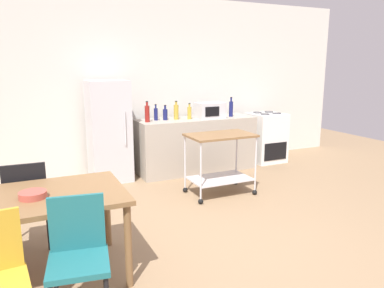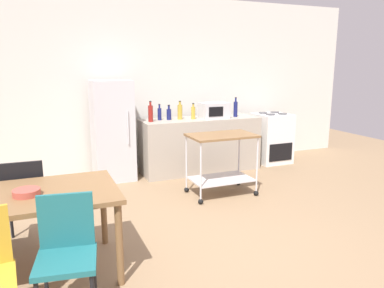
{
  "view_description": "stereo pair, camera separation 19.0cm",
  "coord_description": "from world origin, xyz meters",
  "views": [
    {
      "loc": [
        -1.73,
        -2.91,
        1.78
      ],
      "look_at": [
        0.17,
        1.2,
        0.8
      ],
      "focal_mm": 34.44,
      "sensor_mm": 36.0,
      "label": 1
    },
    {
      "loc": [
        -1.56,
        -2.98,
        1.78
      ],
      "look_at": [
        0.17,
        1.2,
        0.8
      ],
      "focal_mm": 34.44,
      "sensor_mm": 36.0,
      "label": 2
    }
  ],
  "objects": [
    {
      "name": "bottle_soda",
      "position": [
        1.53,
        2.54,
        1.04
      ],
      "size": [
        0.07,
        0.07,
        0.34
      ],
      "color": "navy",
      "rests_on": "kitchen_counter"
    },
    {
      "name": "kitchen_cart",
      "position": [
        0.69,
        1.4,
        0.57
      ],
      "size": [
        0.91,
        0.57,
        0.85
      ],
      "color": "brown",
      "rests_on": "ground_plane"
    },
    {
      "name": "bottle_hot_sauce",
      "position": [
        0.55,
        2.62,
        1.03
      ],
      "size": [
        0.08,
        0.08,
        0.3
      ],
      "color": "gold",
      "rests_on": "kitchen_counter"
    },
    {
      "name": "bottle_sparkling_water",
      "position": [
        0.36,
        2.65,
        1.0
      ],
      "size": [
        0.08,
        0.08,
        0.24
      ],
      "color": "navy",
      "rests_on": "kitchen_counter"
    },
    {
      "name": "bottle_soy_sauce",
      "position": [
        0.21,
        2.67,
        1.01
      ],
      "size": [
        0.06,
        0.06,
        0.26
      ],
      "color": "navy",
      "rests_on": "kitchen_counter"
    },
    {
      "name": "bottle_wine",
      "position": [
        0.03,
        2.56,
        1.04
      ],
      "size": [
        0.07,
        0.07,
        0.32
      ],
      "color": "maroon",
      "rests_on": "kitchen_counter"
    },
    {
      "name": "refrigerator",
      "position": [
        -0.55,
        2.7,
        0.78
      ],
      "size": [
        0.6,
        0.63,
        1.55
      ],
      "color": "silver",
      "rests_on": "ground_plane"
    },
    {
      "name": "back_wall",
      "position": [
        0.0,
        3.2,
        1.45
      ],
      "size": [
        8.4,
        0.12,
        2.9
      ],
      "primitive_type": "cube",
      "color": "silver",
      "rests_on": "ground_plane"
    },
    {
      "name": "ground_plane",
      "position": [
        0.0,
        0.0,
        0.0
      ],
      "size": [
        12.0,
        12.0,
        0.0
      ],
      "primitive_type": "plane",
      "color": "#8C7051"
    },
    {
      "name": "stove_oven",
      "position": [
        2.35,
        2.62,
        0.45
      ],
      "size": [
        0.6,
        0.61,
        0.92
      ],
      "color": "white",
      "rests_on": "ground_plane"
    },
    {
      "name": "bottle_vinegar",
      "position": [
        0.76,
        2.57,
        1.01
      ],
      "size": [
        0.07,
        0.07,
        0.26
      ],
      "color": "gold",
      "rests_on": "kitchen_counter"
    },
    {
      "name": "kitchen_counter",
      "position": [
        0.9,
        2.6,
        0.45
      ],
      "size": [
        2.0,
        0.64,
        0.9
      ],
      "primitive_type": "cube",
      "color": "#A89E8E",
      "rests_on": "ground_plane"
    },
    {
      "name": "microwave",
      "position": [
        1.12,
        2.54,
        1.03
      ],
      "size": [
        0.46,
        0.35,
        0.26
      ],
      "color": "silver",
      "rests_on": "kitchen_counter"
    },
    {
      "name": "chair_black",
      "position": [
        -1.77,
        0.79,
        0.52
      ],
      "size": [
        0.41,
        0.41,
        0.89
      ],
      "rotation": [
        0.0,
        0.0,
        3.11
      ],
      "color": "black",
      "rests_on": "ground_plane"
    },
    {
      "name": "dining_table",
      "position": [
        -1.75,
        0.16,
        0.67
      ],
      "size": [
        1.5,
        0.9,
        0.75
      ],
      "color": "brown",
      "rests_on": "ground_plane"
    },
    {
      "name": "chair_teal",
      "position": [
        -1.47,
        -0.49,
        0.52
      ],
      "size": [
        0.46,
        0.46,
        0.89
      ],
      "rotation": [
        0.0,
        0.0,
        -0.16
      ],
      "color": "#1E666B",
      "rests_on": "ground_plane"
    },
    {
      "name": "fruit_bowl",
      "position": [
        -1.72,
        0.11,
        0.78
      ],
      "size": [
        0.21,
        0.21,
        0.05
      ],
      "primitive_type": "cylinder",
      "color": "#B24C3F",
      "rests_on": "dining_table"
    }
  ]
}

